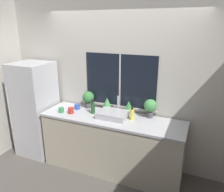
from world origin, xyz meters
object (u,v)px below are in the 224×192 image
potted_plant_center_left (107,104)px  soap_bottle (132,114)px  refrigerator (36,109)px  potted_plant_far_left (88,98)px  mug_red (71,111)px  bottle_tall (93,108)px  sink (113,114)px  potted_plant_far_right (150,106)px  mug_green (61,110)px  mug_blue (77,107)px  potted_plant_center_right (129,107)px

potted_plant_center_left → soap_bottle: bearing=-20.5°
refrigerator → potted_plant_far_left: (0.94, 0.26, 0.26)m
soap_bottle → mug_red: (-0.98, -0.15, -0.04)m
potted_plant_far_left → mug_red: (-0.13, -0.34, -0.12)m
bottle_tall → potted_plant_center_left: bearing=51.3°
potted_plant_far_left → mug_red: potted_plant_far_left is taller
potted_plant_center_left → sink: bearing=-47.1°
sink → potted_plant_far_right: size_ratio=1.56×
mug_green → soap_bottle: bearing=9.0°
bottle_tall → mug_red: 0.36m
soap_bottle → mug_green: size_ratio=2.48×
refrigerator → sink: bearing=1.8°
mug_blue → sink: bearing=-6.1°
potted_plant_center_left → soap_bottle: size_ratio=1.09×
potted_plant_center_right → soap_bottle: potted_plant_center_right is taller
refrigerator → mug_green: refrigerator is taller
refrigerator → sink: refrigerator is taller
potted_plant_far_right → refrigerator: bearing=-172.7°
mug_red → potted_plant_far_left: bearing=68.3°
sink → potted_plant_far_right: potted_plant_far_right is taller
soap_bottle → mug_blue: size_ratio=2.28×
potted_plant_far_left → potted_plant_center_left: bearing=0.0°
refrigerator → soap_bottle: (1.79, 0.07, 0.17)m
sink → mug_red: 0.69m
mug_blue → potted_plant_far_right: bearing=6.4°
soap_bottle → potted_plant_far_left: bearing=167.7°
refrigerator → potted_plant_far_left: bearing=15.2°
potted_plant_far_right → soap_bottle: size_ratio=1.40×
potted_plant_center_right → soap_bottle: bearing=-57.5°
mug_blue → refrigerator: bearing=-171.5°
refrigerator → mug_red: 0.83m
sink → potted_plant_center_left: 0.30m
refrigerator → mug_blue: size_ratio=18.38×
refrigerator → soap_bottle: bearing=2.3°
potted_plant_center_right → mug_blue: potted_plant_center_right is taller
potted_plant_far_left → potted_plant_far_right: 1.07m
sink → potted_plant_far_left: size_ratio=1.58×
refrigerator → bottle_tall: size_ratio=7.19×
soap_bottle → refrigerator: bearing=-177.7°
potted_plant_center_left → mug_blue: 0.52m
sink → potted_plant_center_right: 0.29m
potted_plant_far_left → soap_bottle: potted_plant_far_left is taller
soap_bottle → mug_green: soap_bottle is taller
sink → potted_plant_far_left: bearing=158.9°
potted_plant_center_right → bottle_tall: 0.57m
soap_bottle → potted_plant_center_left: bearing=159.5°
mug_red → mug_green: bearing=-171.0°
soap_bottle → mug_blue: (-0.98, 0.05, -0.04)m
potted_plant_far_left → mug_red: size_ratio=3.01×
sink → bottle_tall: bearing=178.2°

